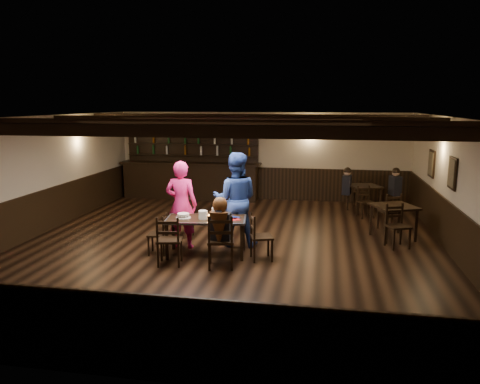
% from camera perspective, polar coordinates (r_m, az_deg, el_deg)
% --- Properties ---
extents(ground, '(10.00, 10.00, 0.00)m').
position_cam_1_polar(ground, '(10.03, -1.29, -6.51)').
color(ground, black).
rests_on(ground, ground).
extents(room_shell, '(9.02, 10.02, 2.71)m').
position_cam_1_polar(room_shell, '(9.69, -1.23, 3.45)').
color(room_shell, '#C1B4A0').
rests_on(room_shell, ground).
extents(dining_table, '(1.65, 0.98, 0.75)m').
position_cam_1_polar(dining_table, '(9.26, -4.16, -3.70)').
color(dining_table, black).
rests_on(dining_table, ground).
extents(chair_near_left, '(0.51, 0.49, 0.95)m').
position_cam_1_polar(chair_near_left, '(8.75, -8.68, -5.47)').
color(chair_near_left, black).
rests_on(chair_near_left, ground).
extents(chair_near_right, '(0.55, 0.54, 1.01)m').
position_cam_1_polar(chair_near_right, '(8.50, -2.39, -5.57)').
color(chair_near_right, black).
rests_on(chair_near_right, ground).
extents(chair_end_left, '(0.40, 0.42, 0.81)m').
position_cam_1_polar(chair_end_left, '(9.49, -9.60, -4.70)').
color(chair_end_left, black).
rests_on(chair_end_left, ground).
extents(chair_end_right, '(0.52, 0.53, 0.91)m').
position_cam_1_polar(chair_end_right, '(9.00, 2.14, -5.04)').
color(chair_end_right, black).
rests_on(chair_end_right, ground).
extents(chair_far_pushed, '(0.50, 0.49, 0.96)m').
position_cam_1_polar(chair_far_pushed, '(10.59, -6.86, -2.51)').
color(chair_far_pushed, black).
rests_on(chair_far_pushed, ground).
extents(woman_pink, '(0.67, 0.44, 1.83)m').
position_cam_1_polar(woman_pink, '(9.75, -7.16, -1.54)').
color(woman_pink, '#DF2384').
rests_on(woman_pink, ground).
extents(man_blue, '(1.03, 0.84, 1.99)m').
position_cam_1_polar(man_blue, '(9.80, -0.57, -0.92)').
color(man_blue, navy).
rests_on(man_blue, ground).
extents(seated_person, '(0.37, 0.55, 0.89)m').
position_cam_1_polar(seated_person, '(8.49, -2.42, -3.68)').
color(seated_person, black).
rests_on(seated_person, ground).
extents(cake, '(0.29, 0.29, 0.09)m').
position_cam_1_polar(cake, '(9.31, -6.93, -2.90)').
color(cake, white).
rests_on(cake, dining_table).
extents(plate_stack_a, '(0.17, 0.17, 0.16)m').
position_cam_1_polar(plate_stack_a, '(9.19, -4.53, -2.77)').
color(plate_stack_a, white).
rests_on(plate_stack_a, dining_table).
extents(plate_stack_b, '(0.18, 0.18, 0.21)m').
position_cam_1_polar(plate_stack_b, '(9.22, -2.89, -2.54)').
color(plate_stack_b, white).
rests_on(plate_stack_b, dining_table).
extents(tea_light, '(0.05, 0.05, 0.06)m').
position_cam_1_polar(tea_light, '(9.31, -3.81, -2.95)').
color(tea_light, '#A5A8AD').
rests_on(tea_light, dining_table).
extents(salt_shaker, '(0.04, 0.04, 0.09)m').
position_cam_1_polar(salt_shaker, '(9.11, -2.11, -3.11)').
color(salt_shaker, silver).
rests_on(salt_shaker, dining_table).
extents(pepper_shaker, '(0.03, 0.03, 0.08)m').
position_cam_1_polar(pepper_shaker, '(9.08, -1.35, -3.17)').
color(pepper_shaker, '#A5A8AD').
rests_on(pepper_shaker, dining_table).
extents(drink_glass, '(0.07, 0.07, 0.10)m').
position_cam_1_polar(drink_glass, '(9.29, -2.56, -2.79)').
color(drink_glass, silver).
rests_on(drink_glass, dining_table).
extents(menu_red, '(0.39, 0.36, 0.00)m').
position_cam_1_polar(menu_red, '(9.12, -1.09, -3.36)').
color(menu_red, maroon).
rests_on(menu_red, dining_table).
extents(menu_blue, '(0.34, 0.30, 0.00)m').
position_cam_1_polar(menu_blue, '(9.30, -0.95, -3.07)').
color(menu_blue, '#101752').
rests_on(menu_blue, dining_table).
extents(bar_counter, '(4.42, 0.70, 2.20)m').
position_cam_1_polar(bar_counter, '(14.86, -5.98, 2.03)').
color(bar_counter, black).
rests_on(bar_counter, ground).
extents(back_table_a, '(1.11, 1.11, 0.75)m').
position_cam_1_polar(back_table_a, '(10.92, 18.25, -2.08)').
color(back_table_a, black).
rests_on(back_table_a, ground).
extents(back_table_b, '(1.02, 1.02, 0.75)m').
position_cam_1_polar(back_table_b, '(13.32, 14.91, 0.34)').
color(back_table_b, black).
rests_on(back_table_b, ground).
extents(bg_patron_left, '(0.28, 0.40, 0.76)m').
position_cam_1_polar(bg_patron_left, '(13.35, 12.91, 1.33)').
color(bg_patron_left, black).
rests_on(bg_patron_left, ground).
extents(bg_patron_right, '(0.33, 0.42, 0.77)m').
position_cam_1_polar(bg_patron_right, '(13.56, 18.41, 1.21)').
color(bg_patron_right, black).
rests_on(bg_patron_right, ground).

